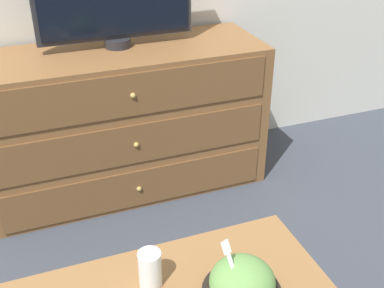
{
  "coord_description": "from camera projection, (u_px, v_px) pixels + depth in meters",
  "views": [
    {
      "loc": [
        -0.37,
        -2.34,
        1.43
      ],
      "look_at": [
        0.08,
        -1.16,
        0.71
      ],
      "focal_mm": 45.0,
      "sensor_mm": 36.0,
      "label": 1
    }
  ],
  "objects": [
    {
      "name": "drink_cup",
      "position": [
        150.0,
        271.0,
        1.34
      ],
      "size": [
        0.07,
        0.07,
        0.11
      ],
      "color": "beige",
      "rests_on": "coffee_table"
    },
    {
      "name": "dresser",
      "position": [
        124.0,
        122.0,
        2.34
      ],
      "size": [
        1.35,
        0.49,
        0.72
      ],
      "color": "brown",
      "rests_on": "ground_plane"
    },
    {
      "name": "takeout_bowl",
      "position": [
        242.0,
        286.0,
        1.29
      ],
      "size": [
        0.22,
        0.22,
        0.19
      ],
      "color": "black",
      "rests_on": "coffee_table"
    },
    {
      "name": "ground_plane",
      "position": [
        108.0,
        159.0,
        2.72
      ],
      "size": [
        12.0,
        12.0,
        0.0
      ],
      "primitive_type": "plane",
      "color": "#383D47"
    }
  ]
}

